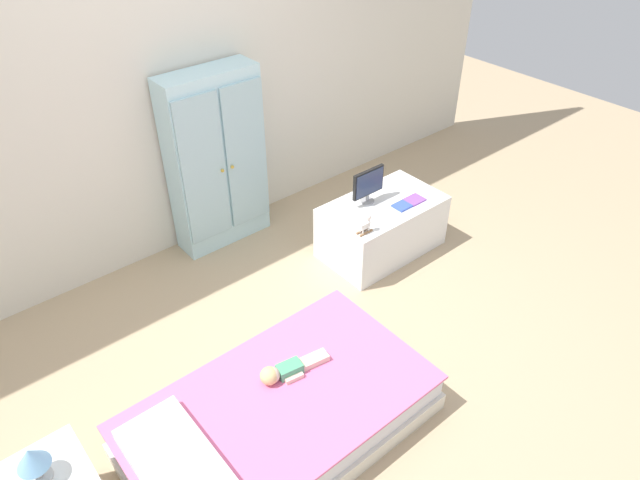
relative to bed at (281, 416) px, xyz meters
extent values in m
cube|color=tan|center=(0.41, 0.27, -0.14)|extent=(10.00, 10.00, 0.02)
cube|color=silver|center=(0.41, 1.85, 1.22)|extent=(6.40, 0.05, 2.70)
cube|color=silver|center=(0.00, 0.00, -0.07)|extent=(1.54, 0.89, 0.11)
cube|color=silver|center=(0.00, 0.00, 0.05)|extent=(1.50, 0.85, 0.14)
cube|color=pink|center=(0.00, 0.00, 0.12)|extent=(1.53, 0.88, 0.02)
cube|color=white|center=(-0.57, 0.00, 0.16)|extent=(0.32, 0.64, 0.06)
cube|color=#4CA375|center=(0.14, 0.11, 0.16)|extent=(0.14, 0.10, 0.06)
cube|color=beige|center=(0.29, 0.10, 0.15)|extent=(0.16, 0.06, 0.04)
cube|color=beige|center=(0.28, 0.07, 0.15)|extent=(0.16, 0.06, 0.04)
cube|color=beige|center=(0.15, 0.16, 0.15)|extent=(0.10, 0.04, 0.03)
cube|color=beige|center=(0.14, 0.05, 0.15)|extent=(0.10, 0.04, 0.03)
sphere|color=beige|center=(0.04, 0.12, 0.18)|extent=(0.09, 0.09, 0.09)
sphere|color=#E0C67F|center=(0.03, 0.13, 0.18)|extent=(0.10, 0.10, 0.10)
cylinder|color=#B7B2AD|center=(-1.06, 0.21, 0.30)|extent=(0.10, 0.10, 0.01)
cylinder|color=#B7B2AD|center=(-1.06, 0.21, 0.35)|extent=(0.02, 0.02, 0.08)
cone|color=#7AB2E0|center=(-1.06, 0.21, 0.44)|extent=(0.13, 0.13, 0.10)
cube|color=silver|center=(0.71, 1.68, 0.52)|extent=(0.68, 0.24, 1.30)
cube|color=#9DC0C9|center=(0.54, 1.56, 0.56)|extent=(0.32, 0.02, 1.07)
cube|color=#9DC0C9|center=(0.88, 1.56, 0.56)|extent=(0.32, 0.02, 1.07)
sphere|color=gold|center=(0.67, 1.54, 0.52)|extent=(0.02, 0.02, 0.02)
sphere|color=gold|center=(0.75, 1.54, 0.52)|extent=(0.02, 0.02, 0.02)
cube|color=white|center=(1.51, 0.80, 0.08)|extent=(0.87, 0.51, 0.41)
cylinder|color=#99999E|center=(1.44, 0.89, 0.28)|extent=(0.10, 0.10, 0.01)
cylinder|color=#99999E|center=(1.44, 0.89, 0.31)|extent=(0.02, 0.02, 0.05)
cube|color=black|center=(1.44, 0.89, 0.44)|extent=(0.27, 0.02, 0.19)
cube|color=#28334C|center=(1.44, 0.87, 0.44)|extent=(0.25, 0.01, 0.17)
cube|color=#8E6642|center=(1.16, 0.64, 0.29)|extent=(0.11, 0.01, 0.01)
cube|color=#8E6642|center=(1.16, 0.61, 0.29)|extent=(0.11, 0.01, 0.01)
cube|color=white|center=(1.16, 0.63, 0.34)|extent=(0.07, 0.03, 0.04)
cylinder|color=white|center=(1.19, 0.64, 0.30)|extent=(0.01, 0.01, 0.03)
cylinder|color=white|center=(1.19, 0.61, 0.30)|extent=(0.01, 0.01, 0.03)
cylinder|color=white|center=(1.14, 0.64, 0.30)|extent=(0.01, 0.01, 0.03)
cylinder|color=white|center=(1.14, 0.61, 0.30)|extent=(0.01, 0.01, 0.03)
cylinder|color=white|center=(1.19, 0.63, 0.37)|extent=(0.02, 0.02, 0.02)
sphere|color=white|center=(1.19, 0.63, 0.39)|extent=(0.04, 0.04, 0.04)
cube|color=blue|center=(1.57, 0.68, 0.29)|extent=(0.11, 0.10, 0.01)
cube|color=#8E51B2|center=(1.70, 0.68, 0.29)|extent=(0.14, 0.11, 0.01)
camera|label=1|loc=(-1.01, -1.53, 2.49)|focal=32.23mm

